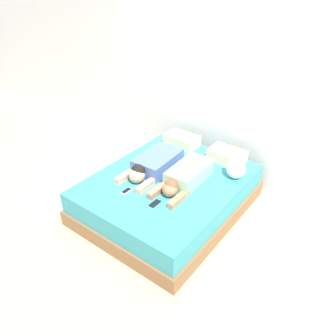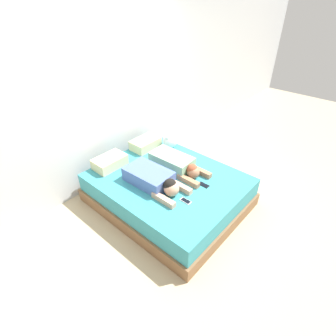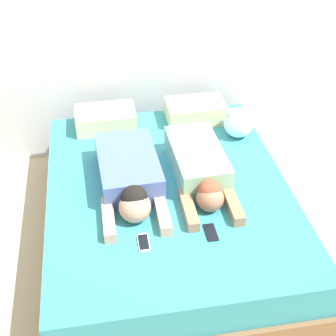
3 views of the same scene
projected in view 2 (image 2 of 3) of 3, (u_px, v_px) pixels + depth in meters
ground_plane at (168, 202)px, 3.81m from camera, size 12.00×12.00×0.00m
wall_back at (107, 96)px, 3.69m from camera, size 12.00×0.06×2.60m
bed at (168, 190)px, 3.68m from camera, size 1.63×1.99×0.45m
pillow_head_left at (110, 162)px, 3.72m from camera, size 0.45×0.29×0.15m
pillow_head_right at (145, 144)px, 4.15m from camera, size 0.45×0.29×0.15m
person_left at (154, 179)px, 3.36m from camera, size 0.41×0.89×0.22m
person_right at (176, 164)px, 3.65m from camera, size 0.35×0.88×0.20m
cell_phone_left at (186, 201)px, 3.15m from camera, size 0.06×0.14×0.01m
cell_phone_right at (204, 185)px, 3.40m from camera, size 0.06×0.14×0.01m
plush_toy at (170, 141)px, 4.14m from camera, size 0.23×0.23×0.24m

